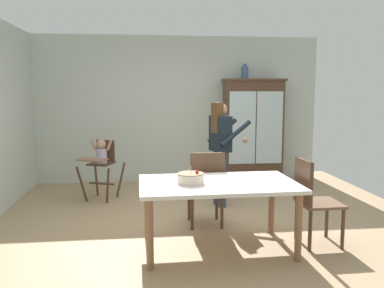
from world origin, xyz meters
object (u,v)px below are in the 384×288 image
Objects in this scene: adult_person at (221,141)px; birthday_cake at (191,178)px; china_cabinet at (253,130)px; dining_chair_far_side at (206,184)px; dining_table at (218,190)px; dining_chair_right_end at (311,196)px; ceramic_vase at (245,72)px; high_chair_with_toddler at (101,158)px.

adult_person is 5.47× the size of birthday_cake.
china_cabinet is 2.78m from dining_chair_far_side.
china_cabinet is 1.14× the size of dining_table.
dining_chair_right_end is at bearing -173.35° from adult_person.
china_cabinet reaches higher than dining_chair_far_side.
dining_chair_right_end is (1.06, -0.69, 0.00)m from dining_chair_far_side.
dining_table is 0.32m from birthday_cake.
china_cabinet is 3.41m from dining_table.
ceramic_vase is 0.28× the size of dining_chair_far_side.
high_chair_with_toddler is (-2.51, -0.98, -1.38)m from ceramic_vase.
birthday_cake is 0.82m from dining_chair_far_side.
dining_chair_right_end is (-0.18, -3.14, -0.41)m from china_cabinet.
adult_person is at bearing -110.83° from dining_chair_far_side.
adult_person is at bearing 5.25° from high_chair_with_toddler.
china_cabinet is 7.09× the size of ceramic_vase.
dining_chair_far_side is at bearing -113.64° from ceramic_vase.
dining_table is at bearing 3.16° from birthday_cake.
dining_chair_far_side reaches higher than high_chair_with_toddler.
high_chair_with_toddler is 2.62m from dining_table.
high_chair_with_toddler is at bearing -158.62° from ceramic_vase.
dining_chair_far_side is at bearing 69.30° from birthday_cake.
high_chair_with_toddler reaches higher than birthday_cake.
dining_table is (-0.33, -1.63, -0.31)m from adult_person.
dining_table is at bearing -111.23° from china_cabinet.
birthday_cake is at bearing -112.98° from ceramic_vase.
ceramic_vase is at bearing -42.46° from adult_person.
adult_person reaches higher than dining_chair_far_side.
ceramic_vase reaches higher than dining_chair_far_side.
ceramic_vase reaches higher than dining_table.
ceramic_vase reaches higher than high_chair_with_toddler.
high_chair_with_toddler is at bearing -159.96° from china_cabinet.
birthday_cake is at bearing 69.44° from dining_chair_far_side.
ceramic_vase is 3.47m from dining_chair_right_end.
dining_chair_far_side is at bearing 141.76° from adult_person.
ceramic_vase is 0.28× the size of dining_chair_right_end.
birthday_cake is at bearing 141.88° from adult_person.
adult_person is 1.69m from dining_table.
adult_person is at bearing -120.29° from china_cabinet.
high_chair_with_toddler is 3.39× the size of birthday_cake.
birthday_cake is 1.36m from dining_chair_right_end.
dining_chair_right_end is (0.71, -1.61, -0.41)m from adult_person.
adult_person is at bearing -115.18° from ceramic_vase.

